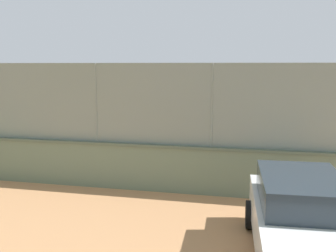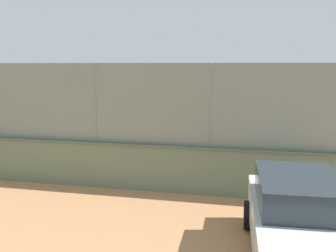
# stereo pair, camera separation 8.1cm
# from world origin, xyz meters

# --- Properties ---
(ground_plane) EXTENTS (260.00, 260.00, 0.00)m
(ground_plane) POSITION_xyz_m (0.00, 0.00, 0.00)
(ground_plane) COLOR tan
(perimeter_wall) EXTENTS (23.68, 1.17, 1.34)m
(perimeter_wall) POSITION_xyz_m (-1.36, 13.76, 0.68)
(perimeter_wall) COLOR slate
(perimeter_wall) RESTS_ON ground_plane
(fence_panel_on_wall) EXTENTS (23.26, 0.82, 2.25)m
(fence_panel_on_wall) POSITION_xyz_m (-1.36, 13.76, 2.47)
(fence_panel_on_wall) COLOR gray
(fence_panel_on_wall) RESTS_ON perimeter_wall
(player_near_wall_returning) EXTENTS (1.22, 0.68, 1.45)m
(player_near_wall_returning) POSITION_xyz_m (-1.88, 1.79, 0.85)
(player_near_wall_returning) COLOR black
(player_near_wall_returning) RESTS_ON ground_plane
(player_foreground_swinging) EXTENTS (0.73, 0.88, 1.73)m
(player_foreground_swinging) POSITION_xyz_m (0.38, 10.97, 1.02)
(player_foreground_swinging) COLOR #591919
(player_foreground_swinging) RESTS_ON ground_plane
(sports_ball) EXTENTS (0.13, 0.13, 0.13)m
(sports_ball) POSITION_xyz_m (-2.23, 3.97, 0.06)
(sports_ball) COLOR white
(sports_ball) RESTS_ON ground_plane
(courtside_bench) EXTENTS (1.61, 0.43, 0.87)m
(courtside_bench) POSITION_xyz_m (-5.52, 11.64, 0.46)
(courtside_bench) COLOR brown
(courtside_bench) RESTS_ON ground_plane
(parked_car_white) EXTENTS (1.92, 3.95, 1.56)m
(parked_car_white) POSITION_xyz_m (-4.90, 17.21, 0.81)
(parked_car_white) COLOR white
(parked_car_white) RESTS_ON ground_plane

